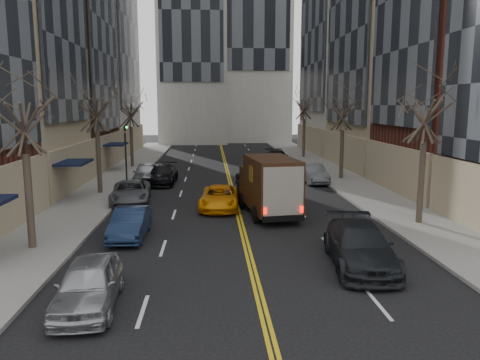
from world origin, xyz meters
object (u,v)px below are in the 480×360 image
object	(u,v)px
ups_truck	(269,186)
taxi	(220,198)
pedestrian	(238,189)
observer_sedan	(360,246)

from	to	relation	value
ups_truck	taxi	size ratio (longest dim) A/B	1.29
taxi	ups_truck	bearing A→B (deg)	-28.71
ups_truck	taxi	bearing A→B (deg)	139.43
ups_truck	pedestrian	xyz separation A→B (m)	(-1.47, 2.90, -0.66)
ups_truck	observer_sedan	xyz separation A→B (m)	(2.35, -8.19, -0.83)
ups_truck	taxi	xyz separation A→B (m)	(-2.61, 1.72, -0.95)
ups_truck	pedestrian	world-z (taller)	ups_truck
ups_truck	pedestrian	bearing A→B (deg)	109.64
taxi	observer_sedan	bearing A→B (deg)	-58.77
observer_sedan	pedestrian	distance (m)	11.73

